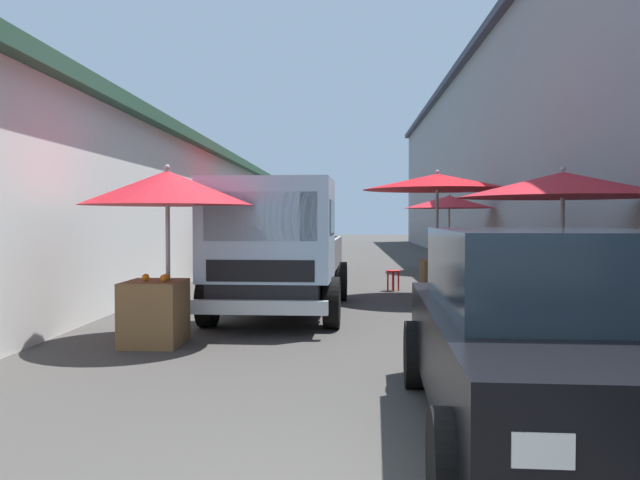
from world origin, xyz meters
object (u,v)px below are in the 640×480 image
fruit_stall_far_right (438,199)px  fruit_stall_mid_lane (449,212)px  fruit_stall_near_right (278,213)px  fruit_stall_near_left (165,210)px  fruit_stall_far_left (564,200)px  plastic_stool (393,275)px  vendor_by_crates (258,236)px  delivery_truck (276,251)px  hatchback_car (554,333)px  parked_scooter (236,263)px

fruit_stall_far_right → fruit_stall_mid_lane: (6.05, -1.17, -0.18)m
fruit_stall_near_right → fruit_stall_near_left: bearing=177.0°
fruit_stall_far_left → plastic_stool: bearing=21.4°
fruit_stall_near_right → vendor_by_crates: bearing=15.5°
fruit_stall_far_left → delivery_truck: fruit_stall_far_left is taller
fruit_stall_far_left → hatchback_car: 4.56m
hatchback_car → plastic_stool: hatchback_car is taller
vendor_by_crates → parked_scooter: 4.73m
fruit_stall_far_right → fruit_stall_near_right: size_ratio=1.00×
fruit_stall_far_right → parked_scooter: bearing=53.9°
hatchback_car → vendor_by_crates: 16.32m
fruit_stall_far_left → parked_scooter: 8.96m
parked_scooter → plastic_stool: (-2.00, -3.70, -0.12)m
fruit_stall_near_right → plastic_stool: fruit_stall_near_right is taller
plastic_stool → fruit_stall_far_right: bearing=-148.6°
fruit_stall_near_right → hatchback_car: bearing=-165.0°
fruit_stall_far_left → fruit_stall_near_left: size_ratio=1.27×
fruit_stall_far_right → fruit_stall_mid_lane: size_ratio=1.12×
delivery_truck → parked_scooter: size_ratio=2.94×
fruit_stall_near_left → hatchback_car: bearing=-132.3°
fruit_stall_mid_lane → fruit_stall_near_left: size_ratio=1.16×
fruit_stall_far_left → fruit_stall_near_right: (7.83, 4.67, -0.10)m
fruit_stall_far_left → hatchback_car: (-4.19, 1.46, -1.04)m
parked_scooter → hatchback_car: bearing=-159.5°
vendor_by_crates → plastic_stool: bearing=-150.5°
hatchback_car → parked_scooter: bearing=20.5°
fruit_stall_far_right → vendor_by_crates: fruit_stall_far_right is taller
fruit_stall_far_left → fruit_stall_near_right: size_ratio=0.98×
fruit_stall_far_right → fruit_stall_far_left: 3.80m
hatchback_car → delivery_truck: size_ratio=0.80×
fruit_stall_far_left → plastic_stool: fruit_stall_far_left is taller
fruit_stall_near_left → delivery_truck: fruit_stall_near_left is taller
hatchback_car → parked_scooter: (11.06, 4.14, -0.29)m
hatchback_car → vendor_by_crates: (15.76, 4.25, 0.23)m
fruit_stall_near_left → hatchback_car: (-3.34, -3.67, -0.89)m
fruit_stall_far_right → fruit_stall_far_left: size_ratio=1.02×
fruit_stall_far_right → fruit_stall_mid_lane: 6.17m
fruit_stall_far_left → delivery_truck: (0.90, 3.95, -0.73)m
fruit_stall_near_right → hatchback_car: (-12.02, -3.21, -0.93)m
parked_scooter → plastic_stool: bearing=-118.5°
delivery_truck → vendor_by_crates: delivery_truck is taller
fruit_stall_far_right → delivery_truck: fruit_stall_far_right is taller
fruit_stall_near_right → hatchback_car: fruit_stall_near_right is taller
delivery_truck → parked_scooter: delivery_truck is taller
delivery_truck → plastic_stool: (3.96, -2.04, -0.71)m
fruit_stall_mid_lane → fruit_stall_near_right: bearing=111.5°
hatchback_car → plastic_stool: 9.07m
delivery_truck → plastic_stool: size_ratio=11.43×
fruit_stall_far_left → vendor_by_crates: fruit_stall_far_left is taller
fruit_stall_mid_lane → plastic_stool: bearing=158.2°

